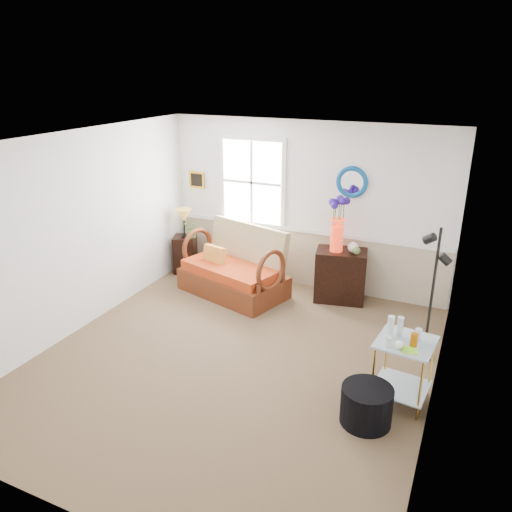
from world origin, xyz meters
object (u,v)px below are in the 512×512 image
at_px(lamp_stand, 185,254).
at_px(ottoman, 366,405).
at_px(cabinet, 340,275).
at_px(floor_lamp, 432,295).
at_px(loveseat, 233,262).
at_px(side_table, 402,371).

relative_size(lamp_stand, ottoman, 1.24).
bearing_deg(lamp_stand, cabinet, 0.52).
distance_m(cabinet, floor_lamp, 1.83).
bearing_deg(ottoman, loveseat, 140.06).
xyz_separation_m(loveseat, floor_lamp, (2.95, -0.65, 0.30)).
bearing_deg(side_table, loveseat, 149.63).
bearing_deg(loveseat, floor_lamp, 3.70).
height_order(loveseat, lamp_stand, loveseat).
xyz_separation_m(floor_lamp, ottoman, (-0.38, -1.50, -0.63)).
relative_size(loveseat, cabinet, 2.03).
relative_size(floor_lamp, ottoman, 3.22).
distance_m(floor_lamp, ottoman, 1.67).
distance_m(lamp_stand, side_table, 4.49).
distance_m(cabinet, ottoman, 2.82).
distance_m(cabinet, side_table, 2.47).
xyz_separation_m(loveseat, ottoman, (2.57, -2.15, -0.33)).
distance_m(lamp_stand, floor_lamp, 4.27).
height_order(lamp_stand, side_table, side_table).
relative_size(cabinet, side_table, 1.10).
relative_size(loveseat, lamp_stand, 2.51).
height_order(lamp_stand, floor_lamp, floor_lamp).
bearing_deg(lamp_stand, loveseat, -21.26).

